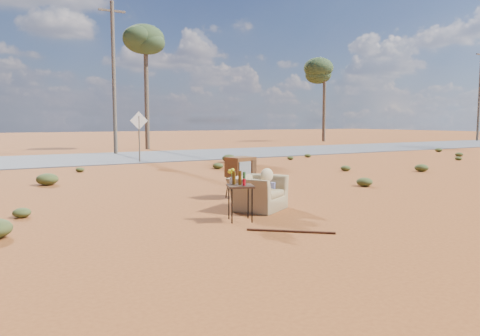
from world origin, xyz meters
TOP-DOWN VIEW (x-y plane):
  - ground at (0.00, 0.00)m, footprint 140.00×140.00m
  - highway at (0.00, 15.00)m, footprint 140.00×7.00m
  - armchair at (0.20, 0.48)m, footprint 1.35×1.30m
  - tv_unit at (0.58, 1.87)m, footprint 0.68×0.59m
  - side_table at (-0.73, -0.28)m, footprint 0.58×0.58m
  - rusty_bar at (-0.45, -1.48)m, footprint 1.12×0.96m
  - road_sign at (1.50, 12.00)m, footprint 0.78×0.06m
  - eucalyptus_center at (5.00, 21.00)m, footprint 3.20×3.20m
  - eucalyptus_right at (22.00, 24.00)m, footprint 3.20×3.20m
  - utility_pole_center at (2.00, 17.50)m, footprint 1.40×0.20m
  - utility_pole_east at (34.00, 17.50)m, footprint 1.40×0.20m
  - scrub_patch at (-0.82, 4.41)m, footprint 17.49×8.07m

SIDE VIEW (x-z plane):
  - ground at x=0.00m, z-range 0.00..0.00m
  - rusty_bar at x=-0.45m, z-range 0.00..0.04m
  - highway at x=0.00m, z-range 0.00..0.04m
  - scrub_patch at x=-0.82m, z-range -0.03..0.30m
  - armchair at x=0.20m, z-range -0.03..0.89m
  - side_table at x=-0.73m, z-range 0.21..1.13m
  - tv_unit at x=0.58m, z-range 0.23..1.19m
  - road_sign at x=1.50m, z-range 0.41..2.60m
  - utility_pole_center at x=2.00m, z-range 0.15..8.15m
  - utility_pole_east at x=34.00m, z-range 0.15..8.15m
  - eucalyptus_right at x=22.00m, z-range 2.39..9.49m
  - eucalyptus_center at x=5.00m, z-range 2.63..10.23m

